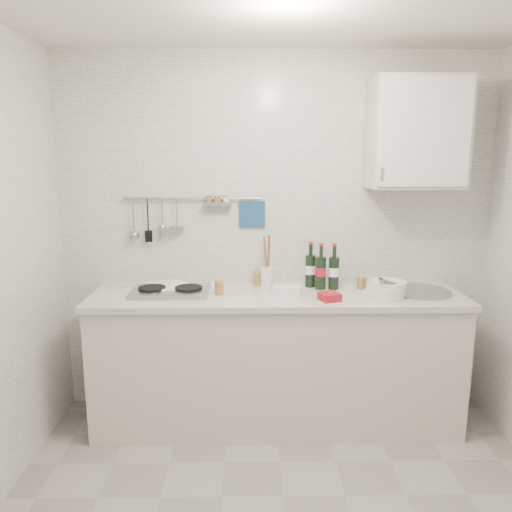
{
  "coord_description": "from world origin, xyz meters",
  "views": [
    {
      "loc": [
        -0.18,
        -2.07,
        1.81
      ],
      "look_at": [
        -0.14,
        0.9,
        1.21
      ],
      "focal_mm": 35.0,
      "sensor_mm": 36.0,
      "label": 1
    }
  ],
  "objects": [
    {
      "name": "butter_dish",
      "position": [
        0.07,
        1.07,
        0.95
      ],
      "size": [
        0.2,
        0.14,
        0.06
      ],
      "primitive_type": "cube",
      "rotation": [
        0.0,
        0.0,
        -0.28
      ],
      "color": "white",
      "rests_on": "counter"
    },
    {
      "name": "plate_stack_hob",
      "position": [
        -0.75,
        1.18,
        0.94
      ],
      "size": [
        0.3,
        0.3,
        0.04
      ],
      "rotation": [
        0.0,
        0.0,
        0.1
      ],
      "color": "#44499A",
      "rests_on": "counter"
    },
    {
      "name": "wine_bottles",
      "position": [
        0.31,
        1.22,
        1.07
      ],
      "size": [
        0.22,
        0.14,
        0.31
      ],
      "rotation": [
        0.0,
        0.0,
        -0.42
      ],
      "color": "black",
      "rests_on": "counter"
    },
    {
      "name": "counter",
      "position": [
        0.01,
        1.1,
        0.43
      ],
      "size": [
        2.44,
        0.64,
        0.96
      ],
      "color": "beige",
      "rests_on": "floor"
    },
    {
      "name": "wall_rail",
      "position": [
        -0.6,
        1.37,
        1.43
      ],
      "size": [
        0.98,
        0.09,
        0.34
      ],
      "color": "#93969B",
      "rests_on": "back_wall"
    },
    {
      "name": "strawberry_punnet",
      "position": [
        0.32,
        0.92,
        0.94
      ],
      "size": [
        0.15,
        0.15,
        0.05
      ],
      "primitive_type": "cube",
      "rotation": [
        0.0,
        0.0,
        0.31
      ],
      "color": "#B7142E",
      "rests_on": "counter"
    },
    {
      "name": "jar_c",
      "position": [
        0.58,
        1.2,
        0.96
      ],
      "size": [
        0.06,
        0.06,
        0.08
      ],
      "rotation": [
        0.0,
        0.0,
        0.26
      ],
      "color": "olive",
      "rests_on": "counter"
    },
    {
      "name": "back_wall",
      "position": [
        0.0,
        1.4,
        1.25
      ],
      "size": [
        3.0,
        0.02,
        2.5
      ],
      "primitive_type": "cube",
      "color": "silver",
      "rests_on": "floor"
    },
    {
      "name": "jar_b",
      "position": [
        0.59,
        1.23,
        0.95
      ],
      "size": [
        0.06,
        0.06,
        0.07
      ],
      "rotation": [
        0.0,
        0.0,
        0.08
      ],
      "color": "olive",
      "rests_on": "counter"
    },
    {
      "name": "jar_a",
      "position": [
        -0.12,
        1.32,
        0.97
      ],
      "size": [
        0.06,
        0.06,
        0.09
      ],
      "rotation": [
        0.0,
        0.0,
        -0.05
      ],
      "color": "olive",
      "rests_on": "counter"
    },
    {
      "name": "plate_stack_sink",
      "position": [
        0.69,
        1.0,
        0.97
      ],
      "size": [
        0.29,
        0.28,
        0.11
      ],
      "rotation": [
        0.0,
        0.0,
        0.12
      ],
      "color": "white",
      "rests_on": "counter"
    },
    {
      "name": "jar_d",
      "position": [
        -0.38,
        1.07,
        0.97
      ],
      "size": [
        0.06,
        0.06,
        0.09
      ],
      "rotation": [
        0.0,
        0.0,
        0.4
      ],
      "color": "olive",
      "rests_on": "counter"
    },
    {
      "name": "utensil_crock",
      "position": [
        -0.06,
        1.28,
        1.01
      ],
      "size": [
        0.09,
        0.09,
        0.37
      ],
      "rotation": [
        0.0,
        0.0,
        0.13
      ],
      "color": "white",
      "rests_on": "counter"
    },
    {
      "name": "wall_cabinet",
      "position": [
        0.9,
        1.22,
        1.95
      ],
      "size": [
        0.6,
        0.38,
        0.7
      ],
      "color": "beige",
      "rests_on": "back_wall"
    }
  ]
}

